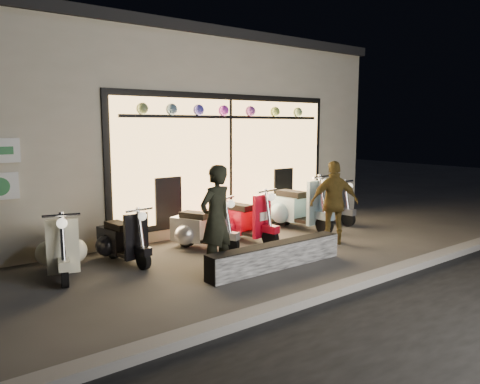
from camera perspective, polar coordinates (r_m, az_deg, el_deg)
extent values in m
plane|color=#383533|center=(8.11, 2.42, -7.87)|extent=(40.00, 40.00, 0.00)
cube|color=slate|center=(6.75, 13.60, -10.88)|extent=(40.00, 0.25, 0.12)
cube|color=beige|center=(12.06, -13.09, 6.82)|extent=(10.00, 6.00, 4.00)
cube|color=black|center=(12.20, -13.42, 16.72)|extent=(10.20, 6.20, 0.20)
cube|color=black|center=(9.87, -1.37, 4.16)|extent=(5.45, 0.06, 2.65)
cube|color=#FFBF6B|center=(9.84, -1.23, 4.15)|extent=(5.20, 0.04, 2.40)
cube|color=black|center=(9.78, -1.11, 9.11)|extent=(4.90, 0.06, 0.06)
cube|color=white|center=(8.10, -27.25, 0.61)|extent=(0.55, 0.04, 0.42)
cube|color=black|center=(7.44, 4.40, -7.75)|extent=(2.53, 0.28, 0.40)
cylinder|color=black|center=(8.25, -1.16, -6.43)|extent=(0.21, 0.33, 0.32)
cylinder|color=black|center=(8.74, -6.52, -5.66)|extent=(0.23, 0.34, 0.32)
cube|color=silver|center=(8.27, -2.36, -3.82)|extent=(0.42, 0.23, 0.76)
cube|color=silver|center=(8.64, -6.04, -4.47)|extent=(0.62, 0.76, 0.43)
cube|color=black|center=(8.54, -5.54, -2.83)|extent=(0.45, 0.58, 0.11)
sphere|color=#FFF2CC|center=(8.10, -1.12, -1.45)|extent=(0.18, 0.18, 0.14)
cylinder|color=black|center=(8.71, 3.73, -5.60)|extent=(0.16, 0.35, 0.34)
cylinder|color=black|center=(9.34, -1.07, -4.65)|extent=(0.18, 0.35, 0.34)
cube|color=red|center=(8.76, 2.68, -2.93)|extent=(0.46, 0.15, 0.81)
cube|color=red|center=(9.23, -0.62, -3.48)|extent=(0.54, 0.76, 0.46)
cube|color=black|center=(9.11, -0.16, -1.86)|extent=(0.37, 0.60, 0.12)
sphere|color=#FFF2CC|center=(8.56, 3.83, -0.58)|extent=(0.17, 0.17, 0.15)
cylinder|color=black|center=(7.51, -11.69, -8.14)|extent=(0.13, 0.31, 0.30)
cylinder|color=black|center=(8.25, -15.13, -6.77)|extent=(0.15, 0.32, 0.30)
cube|color=black|center=(7.57, -12.55, -5.29)|extent=(0.42, 0.11, 0.73)
cube|color=black|center=(8.13, -14.86, -5.62)|extent=(0.45, 0.67, 0.41)
cube|color=black|center=(7.99, -14.60, -3.99)|extent=(0.31, 0.53, 0.11)
sphere|color=#FFF2CC|center=(7.34, -11.80, -2.90)|extent=(0.15, 0.15, 0.13)
cylinder|color=black|center=(7.01, -20.58, -9.57)|extent=(0.18, 0.34, 0.33)
cylinder|color=black|center=(7.93, -20.90, -7.54)|extent=(0.19, 0.34, 0.33)
cube|color=#F9F5CC|center=(7.11, -20.80, -6.22)|extent=(0.44, 0.18, 0.79)
cube|color=#F9F5CC|center=(7.79, -20.94, -6.30)|extent=(0.56, 0.75, 0.44)
cube|color=black|center=(7.64, -21.02, -4.51)|extent=(0.40, 0.59, 0.12)
sphere|color=#FFF2CC|center=(6.82, -20.89, -3.59)|extent=(0.18, 0.18, 0.14)
cylinder|color=black|center=(9.83, 10.26, -3.99)|extent=(0.15, 0.39, 0.38)
cylinder|color=black|center=(10.52, 5.30, -3.09)|extent=(0.17, 0.40, 0.38)
cube|color=#85ADBD|center=(9.88, 9.22, -1.29)|extent=(0.53, 0.13, 0.93)
cube|color=#85ADBD|center=(10.40, 5.78, -1.89)|extent=(0.55, 0.84, 0.52)
cube|color=black|center=(10.28, 6.28, -0.23)|extent=(0.38, 0.66, 0.14)
sphere|color=#FFF2CC|center=(9.67, 10.44, 1.12)|extent=(0.19, 0.19, 0.17)
cylinder|color=black|center=(10.71, 13.05, -3.23)|extent=(0.13, 0.33, 0.32)
cylinder|color=black|center=(11.23, 8.96, -2.59)|extent=(0.15, 0.33, 0.32)
cube|color=#595B61|center=(10.75, 12.22, -1.16)|extent=(0.44, 0.12, 0.78)
cube|color=#595B61|center=(11.14, 9.37, -1.65)|extent=(0.48, 0.71, 0.44)
cube|color=black|center=(11.05, 9.80, -0.34)|extent=(0.33, 0.56, 0.11)
sphere|color=#FFF2CC|center=(10.58, 13.23, 0.70)|extent=(0.16, 0.16, 0.14)
imported|color=black|center=(7.11, -2.97, -3.31)|extent=(0.67, 0.51, 1.65)
imported|color=brown|center=(8.97, 11.42, -1.29)|extent=(0.99, 0.80, 1.58)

